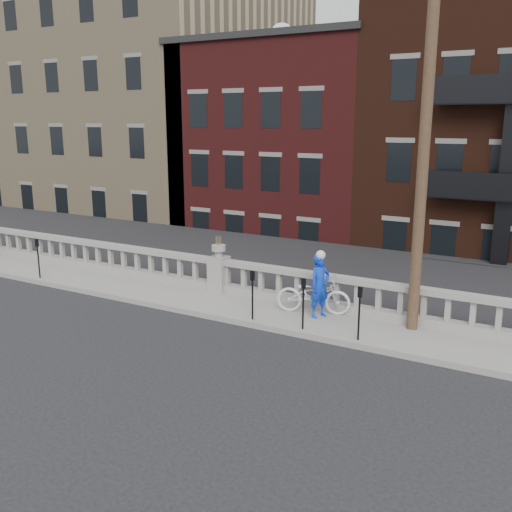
# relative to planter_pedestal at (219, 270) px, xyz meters

# --- Properties ---
(ground) EXTENTS (120.00, 120.00, 0.00)m
(ground) POSITION_rel_planter_pedestal_xyz_m (0.00, -3.95, -0.83)
(ground) COLOR black
(ground) RESTS_ON ground
(sidewalk) EXTENTS (32.00, 2.20, 0.15)m
(sidewalk) POSITION_rel_planter_pedestal_xyz_m (0.00, -0.95, -0.76)
(sidewalk) COLOR gray
(sidewalk) RESTS_ON ground
(balustrade) EXTENTS (28.00, 0.34, 1.03)m
(balustrade) POSITION_rel_planter_pedestal_xyz_m (0.00, 0.00, -0.19)
(balustrade) COLOR gray
(balustrade) RESTS_ON sidewalk
(planter_pedestal) EXTENTS (0.55, 0.55, 1.76)m
(planter_pedestal) POSITION_rel_planter_pedestal_xyz_m (0.00, 0.00, 0.00)
(planter_pedestal) COLOR gray
(planter_pedestal) RESTS_ON sidewalk
(lower_level) EXTENTS (80.00, 44.00, 20.80)m
(lower_level) POSITION_rel_planter_pedestal_xyz_m (0.56, 19.09, 1.80)
(lower_level) COLOR #605E59
(lower_level) RESTS_ON ground
(utility_pole) EXTENTS (1.60, 0.28, 10.00)m
(utility_pole) POSITION_rel_planter_pedestal_xyz_m (6.20, -0.35, 4.41)
(utility_pole) COLOR #422D1E
(utility_pole) RESTS_ON sidewalk
(parking_meter_b) EXTENTS (0.10, 0.09, 1.36)m
(parking_meter_b) POSITION_rel_planter_pedestal_xyz_m (-6.14, -1.80, 0.17)
(parking_meter_b) COLOR black
(parking_meter_b) RESTS_ON sidewalk
(parking_meter_c) EXTENTS (0.10, 0.09, 1.36)m
(parking_meter_c) POSITION_rel_planter_pedestal_xyz_m (2.25, -1.80, 0.17)
(parking_meter_c) COLOR black
(parking_meter_c) RESTS_ON sidewalk
(parking_meter_d) EXTENTS (0.10, 0.09, 1.36)m
(parking_meter_d) POSITION_rel_planter_pedestal_xyz_m (3.75, -1.80, 0.17)
(parking_meter_d) COLOR black
(parking_meter_d) RESTS_ON sidewalk
(parking_meter_e) EXTENTS (0.10, 0.09, 1.36)m
(parking_meter_e) POSITION_rel_planter_pedestal_xyz_m (5.25, -1.80, 0.17)
(parking_meter_e) COLOR black
(parking_meter_e) RESTS_ON sidewalk
(bicycle) EXTENTS (2.17, 1.26, 1.08)m
(bicycle) POSITION_rel_planter_pedestal_xyz_m (3.47, -0.50, -0.14)
(bicycle) COLOR silver
(bicycle) RESTS_ON sidewalk
(cyclist) EXTENTS (0.65, 0.76, 1.76)m
(cyclist) POSITION_rel_planter_pedestal_xyz_m (3.74, -0.70, 0.20)
(cyclist) COLOR #0D33C7
(cyclist) RESTS_ON sidewalk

